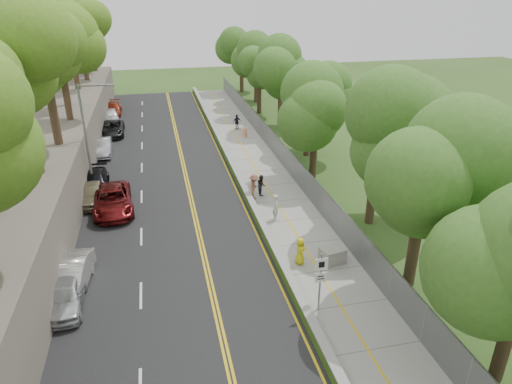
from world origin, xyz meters
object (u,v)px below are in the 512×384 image
at_px(car_2, 113,200).
at_px(car_1, 70,277).
at_px(construction_barrel, 244,133).
at_px(signpost, 321,276).
at_px(painter_0, 300,251).
at_px(concrete_block, 332,255).
at_px(car_0, 66,294).
at_px(person_far, 237,122).
at_px(streetlight, 88,131).

bearing_deg(car_2, car_1, -104.88).
bearing_deg(construction_barrel, car_2, -129.81).
bearing_deg(car_1, construction_barrel, 65.72).
relative_size(signpost, car_2, 0.55).
height_order(car_2, painter_0, painter_0).
bearing_deg(car_2, concrete_block, -42.36).
height_order(construction_barrel, painter_0, painter_0).
bearing_deg(car_0, car_1, 89.03).
height_order(concrete_block, car_1, car_1).
height_order(construction_barrel, car_1, car_1).
height_order(construction_barrel, car_2, car_2).
bearing_deg(construction_barrel, person_far, 94.02).
height_order(construction_barrel, car_0, car_0).
height_order(car_1, car_2, car_2).
xyz_separation_m(signpost, concrete_block, (2.16, 3.75, -1.48)).
bearing_deg(painter_0, construction_barrel, -7.67).
relative_size(concrete_block, person_far, 0.80).
relative_size(concrete_block, car_0, 0.32).
xyz_separation_m(signpost, painter_0, (0.34, 4.02, -1.13)).
bearing_deg(car_1, painter_0, 4.82).
bearing_deg(car_0, car_2, 80.37).
relative_size(signpost, car_0, 0.77).
height_order(streetlight, construction_barrel, streetlight).
xyz_separation_m(streetlight, construction_barrel, (13.46, 10.56, -4.13)).
height_order(streetlight, signpost, streetlight).
distance_m(signpost, car_0, 12.07).
bearing_deg(painter_0, streetlight, 38.59).
xyz_separation_m(signpost, construction_barrel, (1.95, 27.58, -1.45)).
height_order(car_2, person_far, person_far).
distance_m(construction_barrel, car_1, 27.00).
height_order(signpost, car_2, signpost).
bearing_deg(person_far, signpost, 73.11).
height_order(car_1, person_far, person_far).
bearing_deg(car_2, streetlight, 105.13).
bearing_deg(streetlight, person_far, 45.32).
bearing_deg(streetlight, signpost, -55.92).
xyz_separation_m(streetlight, painter_0, (11.86, -13.00, -3.80)).
bearing_deg(signpost, person_far, 86.71).
bearing_deg(painter_0, signpost, 171.35).
bearing_deg(concrete_block, person_far, 90.88).
bearing_deg(streetlight, construction_barrel, 38.11).
xyz_separation_m(streetlight, car_0, (-0.14, -14.10, -3.92)).
xyz_separation_m(signpost, car_0, (-11.65, 2.91, -1.24)).
height_order(concrete_block, painter_0, painter_0).
xyz_separation_m(signpost, car_2, (-10.09, 13.13, -1.14)).
distance_m(concrete_block, car_1, 13.82).
bearing_deg(person_far, car_1, 49.29).
xyz_separation_m(construction_barrel, painter_0, (-1.61, -23.56, 0.32)).
bearing_deg(concrete_block, streetlight, 135.86).
height_order(streetlight, car_0, streetlight).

